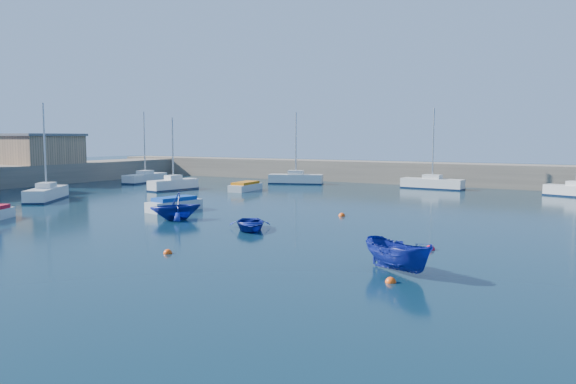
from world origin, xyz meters
The scene contains 18 objects.
ground centered at (0.00, 0.00, 0.00)m, with size 220.00×220.00×0.00m, color #0B2433.
back_wall centered at (0.00, 46.00, 1.30)m, with size 96.00×4.50×2.60m, color #736858.
brick_shed_a centered at (-42.00, 24.00, 4.10)m, with size 6.00×8.00×3.40m, color #A17F5D.
sailboat_2 centered at (-25.74, 11.92, 0.64)m, with size 5.16×6.49×8.69m.
sailboat_3 centered at (-22.39, 25.11, 0.64)m, with size 2.55×5.92×7.73m.
sailboat_4 centered at (-32.30, 31.25, 0.60)m, with size 2.65×6.90×8.81m.
sailboat_5 centered at (-14.76, 38.56, 0.65)m, with size 6.72×3.83×8.62m.
sailboat_6 centered at (1.41, 40.28, 0.62)m, with size 6.83×2.36×8.84m.
sailboat_7 centered at (15.58, 38.68, 0.59)m, with size 5.87×3.30×7.56m.
motorboat_1 centered at (-11.00, 12.09, 0.51)m, with size 2.33×4.64×1.09m.
motorboat_2 centered at (-15.22, 28.28, 0.45)m, with size 2.04×4.81×0.97m.
dinghy_center centered at (-0.95, 7.40, 0.37)m, with size 2.58×3.61×0.75m, color navy.
dinghy_left centered at (-7.79, 8.53, 0.93)m, with size 3.05×3.53×1.86m, color navy.
dinghy_right centered at (10.46, 1.35, 0.72)m, with size 1.41×3.74×1.45m, color navy.
buoy_0 centered at (-0.62, -0.42, 0.00)m, with size 0.44×0.44×0.44m, color #FF4D0D.
buoy_1 centered at (10.32, 6.83, 0.00)m, with size 0.49×0.49×0.49m, color red.
buoy_3 centered at (1.48, 15.76, 0.00)m, with size 0.49×0.49×0.49m, color #FF4D0D.
buoy_5 centered at (10.70, -0.31, 0.00)m, with size 0.43×0.43×0.43m, color #FF4D0D.
Camera 1 is at (17.77, -21.04, 5.68)m, focal length 35.00 mm.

